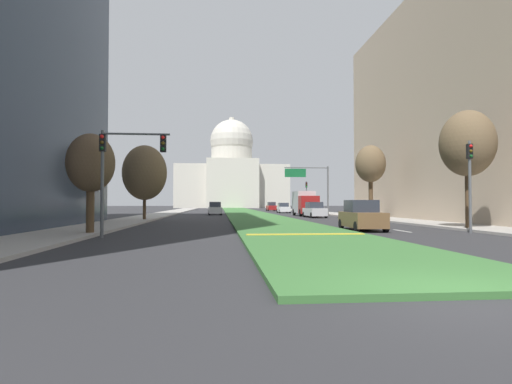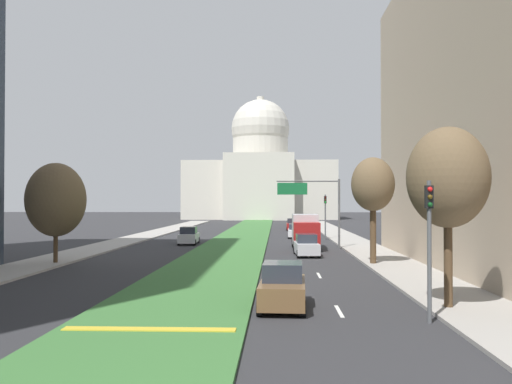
{
  "view_description": "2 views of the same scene",
  "coord_description": "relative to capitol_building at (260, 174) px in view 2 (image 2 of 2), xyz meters",
  "views": [
    {
      "loc": [
        -4.22,
        -6.75,
        1.71
      ],
      "look_at": [
        1.39,
        54.92,
        3.34
      ],
      "focal_mm": 28.4,
      "sensor_mm": 36.0,
      "label": 1
    },
    {
      "loc": [
        4.29,
        -5.21,
        4.45
      ],
      "look_at": [
        1.61,
        62.89,
        5.59
      ],
      "focal_mm": 38.01,
      "sensor_mm": 36.0,
      "label": 2
    }
  ],
  "objects": [
    {
      "name": "traffic_light_far_right",
      "position": [
        9.84,
        -73.3,
        -7.91
      ],
      "size": [
        0.28,
        0.35,
        5.2
      ],
      "color": "#515456",
      "rests_on": "ground_plane"
    },
    {
      "name": "sedan_lead_stopped",
      "position": [
        4.51,
        -113.45,
        -10.36
      ],
      "size": [
        2.07,
        4.39,
        1.87
      ],
      "color": "brown",
      "rests_on": "ground_plane"
    },
    {
      "name": "box_truck_delivery",
      "position": [
        6.88,
        -85.83,
        -9.55
      ],
      "size": [
        2.4,
        6.4,
        3.2
      ],
      "color": "maroon",
      "rests_on": "ground_plane"
    },
    {
      "name": "ground_plane",
      "position": [
        0.0,
        -65.07,
        -11.22
      ],
      "size": [
        289.64,
        289.64,
        0.0
      ],
      "primitive_type": "plane",
      "color": "#2B2B2D"
    },
    {
      "name": "capitol_building",
      "position": [
        0.0,
        0.0,
        0.0
      ],
      "size": [
        37.33,
        22.52,
        30.93
      ],
      "color": "beige",
      "rests_on": "ground_plane"
    },
    {
      "name": "grass_median",
      "position": [
        0.0,
        -71.65,
        -11.15
      ],
      "size": [
        6.47,
        118.49,
        0.14
      ],
      "primitive_type": "cube",
      "color": "#386B33",
      "rests_on": "ground_plane"
    },
    {
      "name": "street_tree_left_mid",
      "position": [
        -11.24,
        -98.72,
        -6.69
      ],
      "size": [
        4.14,
        4.14,
        7.13
      ],
      "color": "#4C3823",
      "rests_on": "ground_plane"
    },
    {
      "name": "overhead_guide_sign",
      "position": [
        7.81,
        -85.53,
        -6.56
      ],
      "size": [
        5.9,
        0.2,
        6.5
      ],
      "color": "#515456",
      "rests_on": "ground_plane"
    },
    {
      "name": "sedan_midblock",
      "position": [
        6.65,
        -92.12,
        -10.39
      ],
      "size": [
        2.01,
        4.41,
        1.79
      ],
      "color": "#BCBCC1",
      "rests_on": "ground_plane"
    },
    {
      "name": "lane_dashes_right",
      "position": [
        6.78,
        -84.08,
        -11.22
      ],
      "size": [
        0.16,
        66.93,
        0.01
      ],
      "color": "silver",
      "rests_on": "ground_plane"
    },
    {
      "name": "street_tree_right_near",
      "position": [
        11.25,
        -113.73,
        -5.83
      ],
      "size": [
        3.31,
        3.31,
        7.5
      ],
      "color": "#4C3823",
      "rests_on": "ground_plane"
    },
    {
      "name": "sedan_distant",
      "position": [
        -4.82,
        -80.67,
        -10.38
      ],
      "size": [
        1.99,
        4.39,
        1.82
      ],
      "color": "silver",
      "rests_on": "ground_plane"
    },
    {
      "name": "median_curb_nose",
      "position": [
        0.0,
        -118.07,
        -11.06
      ],
      "size": [
        5.82,
        0.5,
        0.04
      ],
      "primitive_type": "cube",
      "color": "gold",
      "rests_on": "grass_median"
    },
    {
      "name": "sedan_far_horizon",
      "position": [
        6.51,
        -70.49,
        -10.43
      ],
      "size": [
        1.98,
        4.48,
        1.68
      ],
      "color": "silver",
      "rests_on": "ground_plane"
    },
    {
      "name": "street_tree_right_mid",
      "position": [
        10.92,
        -98.33,
        -5.68
      ],
      "size": [
        2.99,
        2.99,
        7.49
      ],
      "color": "#4C3823",
      "rests_on": "ground_plane"
    },
    {
      "name": "traffic_light_near_right",
      "position": [
        9.84,
        -116.12,
        -7.91
      ],
      "size": [
        0.28,
        0.35,
        5.2
      ],
      "color": "#515456",
      "rests_on": "ground_plane"
    },
    {
      "name": "sedan_very_far",
      "position": [
        6.58,
        -54.35,
        -10.37
      ],
      "size": [
        1.83,
        4.31,
        1.83
      ],
      "color": "maroon",
      "rests_on": "ground_plane"
    },
    {
      "name": "sidewalk_left",
      "position": [
        -12.34,
        -78.23,
        -11.15
      ],
      "size": [
        4.0,
        118.49,
        0.15
      ],
      "primitive_type": "cube",
      "color": "#9E9991",
      "rests_on": "ground_plane"
    },
    {
      "name": "sidewalk_right",
      "position": [
        12.34,
        -78.23,
        -11.15
      ],
      "size": [
        4.0,
        118.49,
        0.15
      ],
      "primitive_type": "cube",
      "color": "#9E9991",
      "rests_on": "ground_plane"
    }
  ]
}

